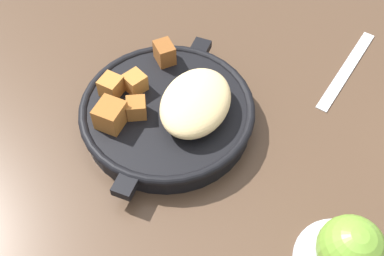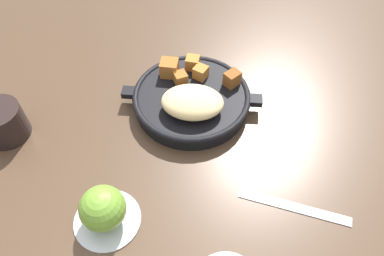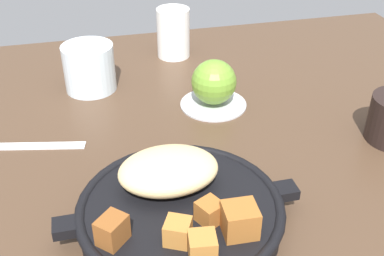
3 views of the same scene
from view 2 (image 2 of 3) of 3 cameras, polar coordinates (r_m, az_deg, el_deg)
The scene contains 6 objects.
ground_plane at distance 67.87cm, azimuth -2.66°, elevation -1.80°, with size 114.79×100.32×2.40cm, color #473323.
cast_iron_skillet at distance 69.47cm, azimuth -0.06°, elevation 4.70°, with size 26.90×22.61×7.15cm.
saucer_plate at distance 59.45cm, azimuth -13.16°, elevation -13.83°, with size 10.44×10.44×0.60cm, color #B7BABF.
red_apple at distance 56.10cm, azimuth -13.87°, elevation -12.18°, with size 7.00×7.00×7.00cm, color olive.
butter_knife at distance 61.22cm, azimuth 15.74°, elevation -11.84°, with size 17.90×1.60×0.36cm, color silver.
coffee_mug_dark at distance 72.87cm, azimuth -27.63°, elevation 0.77°, with size 7.94×7.94×6.51cm, color black.
Camera 2 is at (-6.64, 40.19, 53.09)cm, focal length 33.91 mm.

